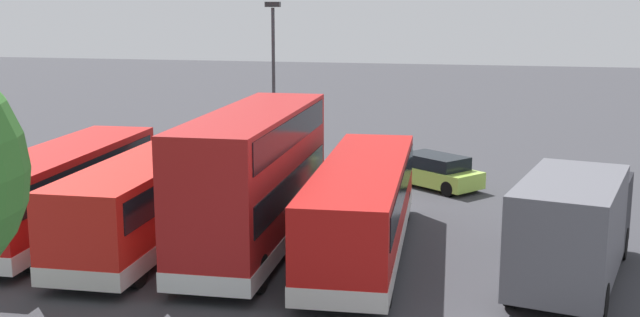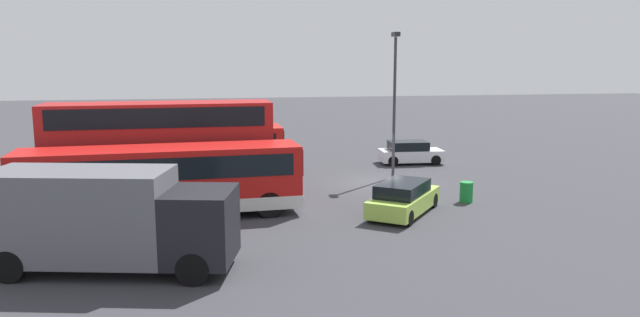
% 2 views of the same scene
% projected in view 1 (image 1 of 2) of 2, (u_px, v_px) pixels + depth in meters
% --- Properties ---
extents(ground_plane, '(140.00, 140.00, 0.00)m').
position_uv_depth(ground_plane, '(289.00, 176.00, 36.65)').
color(ground_plane, '#38383D').
extents(bus_single_deck_near_end, '(3.26, 11.61, 2.95)m').
position_uv_depth(bus_single_deck_near_end, '(362.00, 205.00, 25.01)').
color(bus_single_deck_near_end, '#B71411').
rests_on(bus_single_deck_near_end, ground).
extents(bus_double_decker_second, '(2.93, 10.45, 4.55)m').
position_uv_depth(bus_double_decker_second, '(255.00, 176.00, 25.34)').
color(bus_double_decker_second, '#A51919').
rests_on(bus_double_decker_second, ground).
extents(bus_single_deck_third, '(2.95, 11.72, 2.95)m').
position_uv_depth(bus_single_deck_third, '(158.00, 194.00, 26.52)').
color(bus_single_deck_third, red).
rests_on(bus_single_deck_third, ground).
extents(bus_single_deck_fourth, '(3.12, 10.93, 2.95)m').
position_uv_depth(bus_single_deck_fourth, '(61.00, 188.00, 27.36)').
color(bus_single_deck_fourth, '#B71411').
rests_on(bus_single_deck_fourth, ground).
extents(box_truck_blue, '(4.11, 7.87, 3.20)m').
position_uv_depth(box_truck_blue, '(573.00, 225.00, 22.49)').
color(box_truck_blue, '#595960').
rests_on(box_truck_blue, ground).
extents(car_hatchback_silver, '(4.70, 4.21, 1.43)m').
position_uv_depth(car_hatchback_silver, '(432.00, 171.00, 34.48)').
color(car_hatchback_silver, '#A5D14C').
rests_on(car_hatchback_silver, ground).
extents(car_small_green, '(2.03, 4.01, 1.43)m').
position_uv_depth(car_small_green, '(212.00, 144.00, 41.21)').
color(car_small_green, silver).
rests_on(car_small_green, ground).
extents(lamp_post_tall, '(0.70, 0.30, 7.95)m').
position_uv_depth(lamp_post_tall, '(274.00, 73.00, 37.26)').
color(lamp_post_tall, '#38383D').
rests_on(lamp_post_tall, ground).
extents(waste_bin_yellow, '(0.60, 0.60, 0.95)m').
position_uv_depth(waste_bin_yellow, '(407.00, 159.00, 38.25)').
color(waste_bin_yellow, '#197F33').
rests_on(waste_bin_yellow, ground).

